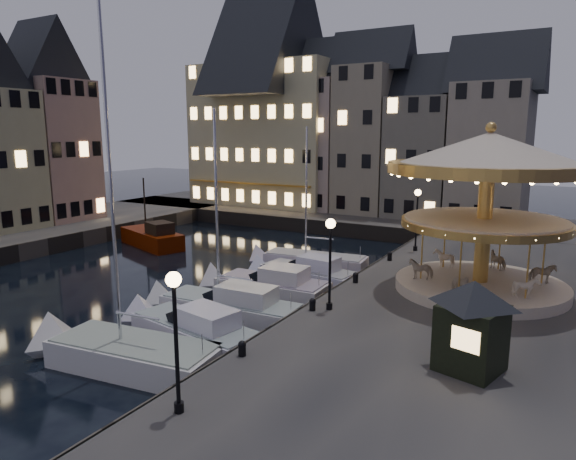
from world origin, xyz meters
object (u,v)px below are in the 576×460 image
Objects in this scene: streetlamp_c at (417,211)px; motorboat_b at (190,331)px; bollard_b at (312,304)px; motorboat_a at (124,354)px; bollard_d at (390,256)px; streetlamp_a at (175,322)px; motorboat_d at (266,287)px; motorboat_e at (303,275)px; motorboat_c at (224,307)px; carousel at (487,182)px; streetlamp_b at (330,251)px; bollard_a at (242,348)px; motorboat_f at (307,262)px; bollard_c at (356,277)px; red_fishing_boat at (153,238)px; ticket_kiosk at (473,310)px.

motorboat_b is at bearing -105.54° from streetlamp_c.
motorboat_a is at bearing -128.91° from bollard_b.
bollard_b is 10.50m from bollard_d.
streetlamp_a reaches higher than bollard_b.
motorboat_d is 3.28m from motorboat_e.
motorboat_c is (-4.74, -0.27, -0.92)m from bollard_b.
carousel is (10.23, -0.16, 6.17)m from motorboat_e.
streetlamp_b is at bearing 90.00° from streetlamp_a.
motorboat_a reaches higher than bollard_a.
bollard_d is 0.06× the size of carousel.
motorboat_e is at bearing 179.11° from carousel.
motorboat_c is (-0.50, 3.16, 0.04)m from motorboat_b.
motorboat_f is 1.10× the size of carousel.
streetlamp_a reaches higher than bollard_c.
red_fishing_boat reaches higher than bollard_c.
streetlamp_c is 0.38× the size of motorboat_c.
motorboat_f is 2.96× the size of ticket_kiosk.
streetlamp_c reaches higher than bollard_a.
bollard_d is at bearing 90.00° from bollard_a.
motorboat_f is 14.23m from red_fishing_boat.
carousel reaches higher than bollard_b.
bollard_d is at bearing 93.43° from streetlamp_b.
bollard_c is at bearing 133.92° from ticket_kiosk.
streetlamp_b is at bearing -130.76° from carousel.
motorboat_d is at bearing 142.52° from bollard_b.
red_fishing_boat is (-15.60, 13.61, 0.05)m from motorboat_b.
motorboat_a is 1.20× the size of motorboat_c.
ticket_kiosk is at bearing -27.35° from motorboat_d.
motorboat_c is at bearing -131.99° from bollard_c.
motorboat_e is (-4.23, -3.57, -0.96)m from bollard_d.
bollard_a is 16.00m from bollard_d.
motorboat_c is 3.12× the size of ticket_kiosk.
streetlamp_c is at bearing 90.00° from streetlamp_a.
streetlamp_a is at bearing -28.67° from motorboat_a.
bollard_c is 4.75m from motorboat_e.
motorboat_a reaches higher than bollard_d.
motorboat_f is at bearing 96.95° from motorboat_d.
streetlamp_a is 0.58× the size of red_fishing_boat.
bollard_c is at bearing 90.00° from bollard_a.
streetlamp_b is 2.54m from bollard_b.
streetlamp_b reaches higher than bollard_c.
streetlamp_b is at bearing -25.34° from red_fishing_boat.
bollard_b is at bearing -27.16° from red_fishing_boat.
motorboat_f reaches higher than motorboat_e.
streetlamp_c is 1.18× the size of ticket_kiosk.
bollard_c is 0.16× the size of ticket_kiosk.
motorboat_a is (-5.14, -0.86, -1.06)m from bollard_a.
streetlamp_b is 7.37m from ticket_kiosk.
ticket_kiosk is (12.41, 3.81, 2.87)m from motorboat_a.
bollard_b is 1.00× the size of bollard_d.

